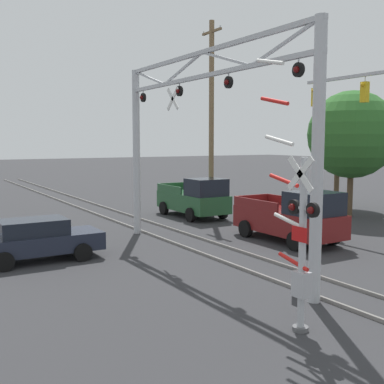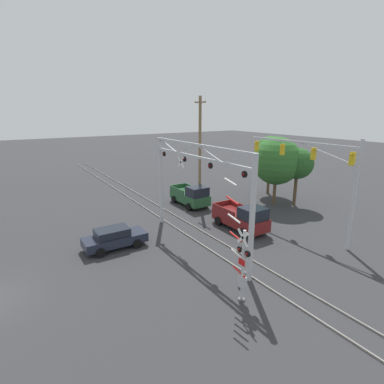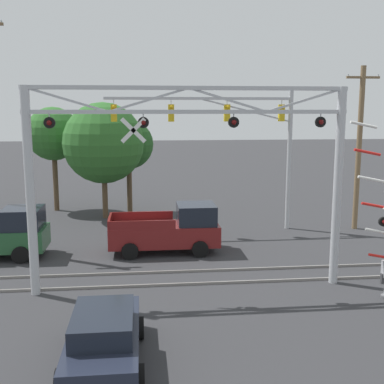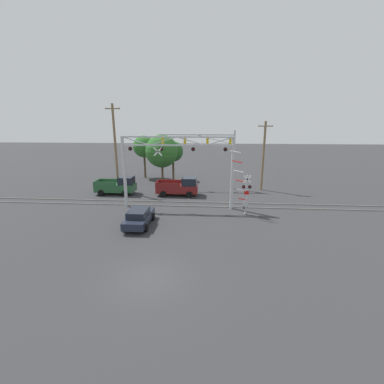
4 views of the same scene
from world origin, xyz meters
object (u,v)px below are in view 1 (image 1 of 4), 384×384
(pickup_truck_following, at_px, (195,199))
(crossing_signal_mast, at_px, (298,239))
(utility_pole_left, at_px, (211,117))
(background_tree_beyond_span, at_px, (338,129))
(background_tree_far_left_verge, at_px, (352,135))
(pickup_truck_lead, at_px, (293,217))
(crossing_gantry, at_px, (202,131))
(sedan_waiting, at_px, (37,239))

(pickup_truck_following, bearing_deg, crossing_signal_mast, -23.34)
(utility_pole_left, bearing_deg, background_tree_beyond_span, 81.75)
(background_tree_beyond_span, distance_m, background_tree_far_left_verge, 4.22)
(pickup_truck_lead, relative_size, utility_pole_left, 0.46)
(crossing_gantry, height_order, background_tree_beyond_span, crossing_gantry)
(crossing_gantry, xyz_separation_m, sedan_waiting, (-2.67, -5.09, -3.74))
(pickup_truck_lead, xyz_separation_m, pickup_truck_following, (-7.62, -0.03, -0.00))
(background_tree_beyond_span, bearing_deg, pickup_truck_lead, -55.97)
(crossing_gantry, distance_m, background_tree_far_left_verge, 12.71)
(crossing_gantry, bearing_deg, sedan_waiting, -117.67)
(crossing_signal_mast, distance_m, pickup_truck_lead, 9.45)
(sedan_waiting, height_order, background_tree_beyond_span, background_tree_beyond_span)
(pickup_truck_following, bearing_deg, background_tree_far_left_verge, 60.97)
(utility_pole_left, height_order, background_tree_far_left_verge, utility_pole_left)
(utility_pole_left, bearing_deg, crossing_signal_mast, -26.92)
(utility_pole_left, xyz_separation_m, background_tree_beyond_span, (1.27, 8.75, -0.59))
(utility_pole_left, bearing_deg, background_tree_far_left_verge, 53.38)
(crossing_signal_mast, xyz_separation_m, background_tree_beyond_span, (-13.73, 16.36, 2.88))
(pickup_truck_lead, height_order, pickup_truck_following, same)
(crossing_gantry, distance_m, background_tree_beyond_span, 16.36)
(pickup_truck_lead, relative_size, pickup_truck_following, 1.04)
(background_tree_beyond_span, bearing_deg, crossing_gantry, -64.04)
(crossing_signal_mast, xyz_separation_m, pickup_truck_following, (-14.57, 6.29, -1.01))
(crossing_gantry, xyz_separation_m, utility_pole_left, (-8.43, 5.96, 1.01))
(pickup_truck_following, height_order, sedan_waiting, pickup_truck_following)
(pickup_truck_following, relative_size, background_tree_far_left_verge, 0.69)
(crossing_gantry, relative_size, utility_pole_left, 1.05)
(crossing_signal_mast, height_order, pickup_truck_following, crossing_signal_mast)
(crossing_gantry, bearing_deg, pickup_truck_following, 149.95)
(crossing_gantry, height_order, pickup_truck_following, crossing_gantry)
(pickup_truck_lead, relative_size, background_tree_far_left_verge, 0.72)
(crossing_gantry, xyz_separation_m, background_tree_far_left_verge, (-3.85, 12.11, -0.00))
(crossing_gantry, xyz_separation_m, crossing_signal_mast, (6.57, -1.66, -2.47))
(pickup_truck_lead, distance_m, background_tree_far_left_verge, 8.92)
(pickup_truck_following, height_order, utility_pole_left, utility_pole_left)
(pickup_truck_lead, relative_size, sedan_waiting, 1.15)
(pickup_truck_following, height_order, background_tree_beyond_span, background_tree_beyond_span)
(pickup_truck_following, distance_m, utility_pole_left, 4.69)
(sedan_waiting, bearing_deg, pickup_truck_following, 118.74)
(pickup_truck_following, distance_m, background_tree_beyond_span, 10.83)
(pickup_truck_following, bearing_deg, crossing_gantry, -30.05)
(background_tree_beyond_span, bearing_deg, sedan_waiting, -77.22)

